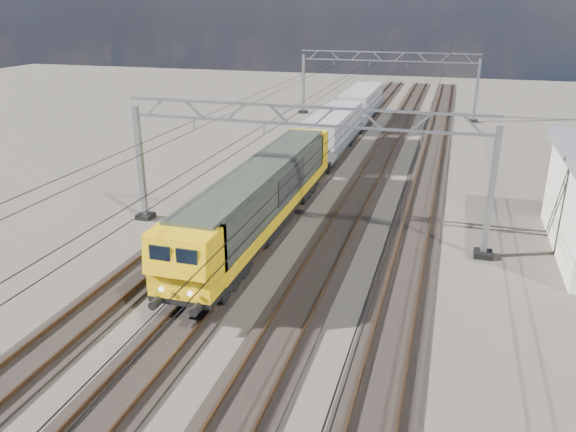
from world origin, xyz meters
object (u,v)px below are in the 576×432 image
(hopper_wagon_lead, at_px, (333,130))
(hopper_wagon_mid, at_px, (361,103))
(locomotive, at_px, (263,194))
(catenary_gantry_far, at_px, (387,82))
(catenary_gantry_mid, at_px, (301,167))

(hopper_wagon_lead, height_order, hopper_wagon_mid, same)
(hopper_wagon_mid, bearing_deg, locomotive, -90.00)
(catenary_gantry_far, relative_size, hopper_wagon_mid, 1.53)
(hopper_wagon_lead, xyz_separation_m, hopper_wagon_mid, (0.00, 14.20, 0.00))
(catenary_gantry_far, height_order, hopper_wagon_mid, catenary_gantry_far)
(locomotive, bearing_deg, catenary_gantry_far, 86.85)
(locomotive, distance_m, hopper_wagon_mid, 31.90)
(catenary_gantry_far, distance_m, hopper_wagon_mid, 5.19)
(catenary_gantry_far, xyz_separation_m, locomotive, (-2.00, -36.38, -1.58))
(hopper_wagon_lead, bearing_deg, catenary_gantry_mid, -83.41)
(catenary_gantry_mid, distance_m, catenary_gantry_far, 36.00)
(catenary_gantry_mid, distance_m, hopper_wagon_mid, 31.62)
(catenary_gantry_mid, relative_size, locomotive, 0.94)
(catenary_gantry_mid, xyz_separation_m, locomotive, (-2.00, -0.38, -1.58))
(locomotive, height_order, hopper_wagon_mid, locomotive)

